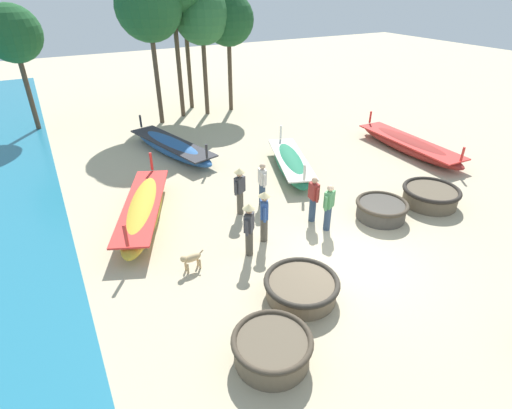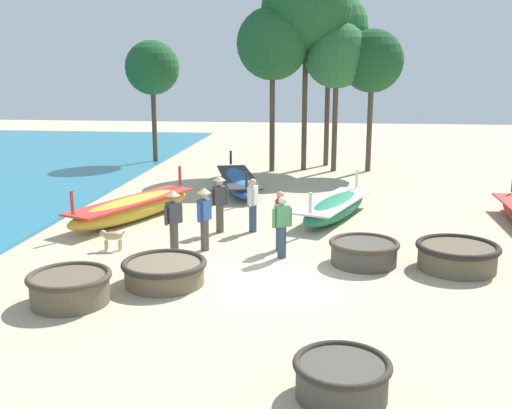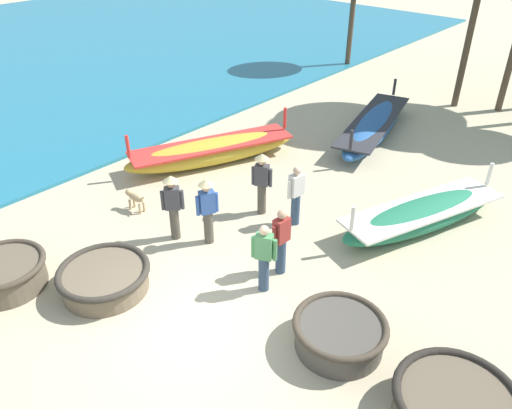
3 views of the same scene
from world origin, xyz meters
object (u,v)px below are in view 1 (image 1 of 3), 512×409
at_px(coracle_front_right, 301,287).
at_px(tree_right_mid, 149,8).
at_px(coracle_front_left, 431,195).
at_px(dog, 191,259).
at_px(long_boat_red_hull, 143,209).
at_px(coracle_far_right, 272,348).
at_px(long_boat_green_hull, 172,147).
at_px(fisherman_by_coracle, 262,183).
at_px(tree_leftmost, 228,20).
at_px(fisherman_with_hat, 329,206).
at_px(tree_left_mid, 202,16).
at_px(long_boat_ochre_hull, 291,163).
at_px(fisherman_crouching, 313,198).
at_px(fisherman_standing_left, 249,226).
at_px(tree_rightmost, 13,34).
at_px(fisherman_hauling, 264,213).
at_px(fisherman_standing_right, 240,188).
at_px(coracle_weathered, 381,209).
at_px(long_boat_white_hull, 409,145).

distance_m(coracle_front_right, tree_right_mid, 16.11).
bearing_deg(coracle_front_left, dog, 176.59).
bearing_deg(coracle_front_right, long_boat_red_hull, 114.46).
relative_size(coracle_far_right, long_boat_green_hull, 0.29).
distance_m(coracle_front_right, fisherman_by_coracle, 4.78).
height_order(fisherman_by_coracle, tree_leftmost, tree_leftmost).
xyz_separation_m(fisherman_with_hat, dog, (-4.47, 0.12, -0.46)).
bearing_deg(tree_left_mid, tree_right_mid, -172.37).
height_order(coracle_far_right, long_boat_ochre_hull, long_boat_ochre_hull).
bearing_deg(fisherman_crouching, tree_left_mid, 83.16).
bearing_deg(fisherman_standing_left, tree_rightmost, 107.70).
xyz_separation_m(fisherman_crouching, dog, (-4.37, -0.55, -0.46)).
bearing_deg(fisherman_with_hat, fisherman_hauling, 168.72).
relative_size(tree_leftmost, tree_rightmost, 1.06).
relative_size(long_boat_ochre_hull, tree_leftmost, 0.75).
height_order(coracle_front_right, tree_leftmost, tree_leftmost).
height_order(coracle_front_right, tree_left_mid, tree_left_mid).
distance_m(long_boat_ochre_hull, fisherman_standing_left, 5.98).
height_order(long_boat_green_hull, tree_rightmost, tree_rightmost).
distance_m(coracle_front_left, fisherman_standing_right, 6.70).
distance_m(coracle_front_left, long_boat_green_hull, 10.91).
distance_m(coracle_weathered, long_boat_red_hull, 7.81).
relative_size(coracle_far_right, fisherman_standing_left, 1.02).
bearing_deg(fisherman_hauling, long_boat_green_hull, 92.12).
relative_size(long_boat_red_hull, fisherman_standing_left, 3.20).
distance_m(long_boat_white_hull, fisherman_crouching, 7.85).
height_order(coracle_far_right, tree_leftmost, tree_leftmost).
xyz_separation_m(dog, tree_leftmost, (7.48, 13.33, 4.58)).
bearing_deg(coracle_front_right, coracle_front_left, 14.98).
bearing_deg(fisherman_with_hat, dog, 178.48).
xyz_separation_m(fisherman_hauling, tree_leftmost, (5.05, 13.04, 3.99)).
xyz_separation_m(long_boat_green_hull, tree_right_mid, (0.92, 4.62, 5.35)).
height_order(coracle_weathered, fisherman_standing_left, fisherman_standing_left).
xyz_separation_m(long_boat_ochre_hull, tree_rightmost, (-8.86, 10.49, 4.31)).
bearing_deg(fisherman_standing_right, long_boat_red_hull, 159.23).
bearing_deg(tree_left_mid, long_boat_ochre_hull, -90.25).
bearing_deg(long_boat_ochre_hull, fisherman_crouching, -112.35).
bearing_deg(dog, fisherman_standing_left, -4.04).
height_order(coracle_front_right, fisherman_crouching, fisherman_crouching).
distance_m(long_boat_green_hull, fisherman_by_coracle, 6.15).
relative_size(tree_left_mid, tree_rightmost, 1.11).
bearing_deg(coracle_front_left, tree_right_mid, 112.76).
bearing_deg(coracle_front_right, long_boat_green_hull, 89.50).
relative_size(long_boat_ochre_hull, fisherman_by_coracle, 3.06).
height_order(fisherman_hauling, fisherman_standing_left, same).
distance_m(fisherman_hauling, fisherman_standing_left, 0.82).
distance_m(coracle_far_right, long_boat_red_hull, 6.84).
distance_m(fisherman_hauling, tree_right_mid, 13.44).
distance_m(fisherman_standing_right, tree_rightmost, 14.22).
distance_m(long_boat_white_hull, tree_right_mid, 13.94).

